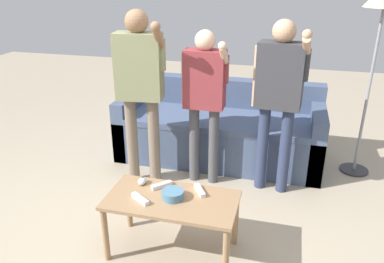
% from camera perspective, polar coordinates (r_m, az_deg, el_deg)
% --- Properties ---
extents(ground_plane, '(12.00, 12.00, 0.00)m').
position_cam_1_polar(ground_plane, '(3.04, -5.18, -15.92)').
color(ground_plane, tan).
extents(couch, '(2.12, 0.83, 0.80)m').
position_cam_1_polar(couch, '(4.15, 4.18, 0.12)').
color(couch, '#475675').
rests_on(couch, ground).
extents(coffee_table, '(0.91, 0.47, 0.45)m').
position_cam_1_polar(coffee_table, '(2.72, -3.03, -11.10)').
color(coffee_table, '#997551').
rests_on(coffee_table, ground).
extents(snack_bowl, '(0.15, 0.15, 0.06)m').
position_cam_1_polar(snack_bowl, '(2.67, -2.86, -9.36)').
color(snack_bowl, teal).
rests_on(snack_bowl, coffee_table).
extents(game_remote_nunchuk, '(0.06, 0.09, 0.05)m').
position_cam_1_polar(game_remote_nunchuk, '(2.86, -7.43, -7.33)').
color(game_remote_nunchuk, white).
rests_on(game_remote_nunchuk, coffee_table).
extents(floor_lamp, '(0.36, 0.36, 1.83)m').
position_cam_1_polar(floor_lamp, '(3.86, 26.65, 16.00)').
color(floor_lamp, '#2D2D33').
rests_on(floor_lamp, ground).
extents(player_left, '(0.50, 0.33, 1.61)m').
position_cam_1_polar(player_left, '(3.42, -7.79, 7.62)').
color(player_left, '#756656').
rests_on(player_left, ground).
extents(player_center, '(0.43, 0.30, 1.44)m').
position_cam_1_polar(player_center, '(3.43, 1.88, 6.05)').
color(player_center, '#47474C').
rests_on(player_center, ground).
extents(player_right, '(0.45, 0.35, 1.55)m').
position_cam_1_polar(player_right, '(3.34, 12.83, 6.22)').
color(player_right, '#2D3856').
rests_on(player_right, ground).
extents(game_remote_wand_near, '(0.16, 0.12, 0.03)m').
position_cam_1_polar(game_remote_wand_near, '(2.67, -7.74, -9.91)').
color(game_remote_wand_near, white).
rests_on(game_remote_wand_near, coffee_table).
extents(game_remote_wand_far, '(0.11, 0.15, 0.03)m').
position_cam_1_polar(game_remote_wand_far, '(2.74, 1.14, -8.78)').
color(game_remote_wand_far, white).
rests_on(game_remote_wand_far, coffee_table).
extents(game_remote_wand_spare, '(0.13, 0.14, 0.03)m').
position_cam_1_polar(game_remote_wand_spare, '(2.81, -4.55, -7.98)').
color(game_remote_wand_spare, white).
rests_on(game_remote_wand_spare, coffee_table).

